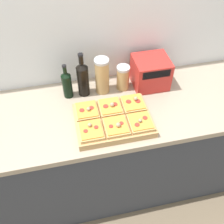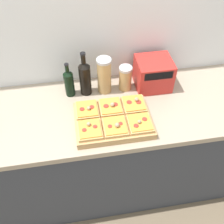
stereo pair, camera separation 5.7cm
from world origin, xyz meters
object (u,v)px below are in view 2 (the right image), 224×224
(wine_bottle, at_px, (85,77))
(olive_oil_bottle, at_px, (69,82))
(grain_jar_tall, at_px, (104,76))
(toaster_oven, at_px, (153,74))
(grain_jar_short, at_px, (125,78))
(cutting_board, at_px, (113,120))

(wine_bottle, bearing_deg, olive_oil_bottle, 180.00)
(olive_oil_bottle, distance_m, wine_bottle, 0.11)
(olive_oil_bottle, relative_size, grain_jar_tall, 0.97)
(olive_oil_bottle, relative_size, wine_bottle, 0.79)
(olive_oil_bottle, xyz_separation_m, toaster_oven, (0.56, -0.00, 0.00))
(wine_bottle, distance_m, grain_jar_tall, 0.13)
(olive_oil_bottle, xyz_separation_m, grain_jar_short, (0.37, 0.00, -0.01))
(wine_bottle, bearing_deg, grain_jar_tall, -0.00)
(cutting_board, height_order, toaster_oven, toaster_oven)
(wine_bottle, bearing_deg, grain_jar_short, 0.00)
(cutting_board, relative_size, wine_bottle, 1.45)
(cutting_board, bearing_deg, grain_jar_tall, 91.17)
(grain_jar_short, bearing_deg, olive_oil_bottle, 180.00)
(cutting_board, relative_size, grain_jar_tall, 1.78)
(cutting_board, height_order, olive_oil_bottle, olive_oil_bottle)
(grain_jar_short, bearing_deg, cutting_board, -114.16)
(grain_jar_tall, bearing_deg, olive_oil_bottle, 180.00)
(grain_jar_short, bearing_deg, toaster_oven, -0.26)
(olive_oil_bottle, bearing_deg, toaster_oven, -0.09)
(wine_bottle, bearing_deg, cutting_board, -66.37)
(grain_jar_tall, bearing_deg, toaster_oven, -0.15)
(wine_bottle, xyz_separation_m, grain_jar_tall, (0.13, -0.00, -0.00))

